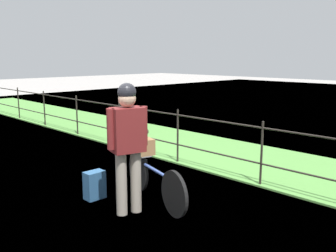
% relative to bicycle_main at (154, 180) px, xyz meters
% --- Properties ---
extents(ground_plane, '(60.00, 60.00, 0.00)m').
position_rel_bicycle_main_xyz_m(ground_plane, '(-1.11, -0.35, -0.32)').
color(ground_plane, '#9E9993').
extents(grass_strip, '(27.00, 2.40, 0.03)m').
position_rel_bicycle_main_xyz_m(grass_strip, '(-1.11, 2.75, -0.31)').
color(grass_strip, '#569342').
rests_on(grass_strip, ground).
extents(iron_fence, '(18.04, 0.04, 1.03)m').
position_rel_bicycle_main_xyz_m(iron_fence, '(-1.11, 1.62, 0.28)').
color(iron_fence, '#28231E').
rests_on(iron_fence, ground).
extents(bicycle_main, '(1.63, 0.49, 0.60)m').
position_rel_bicycle_main_xyz_m(bicycle_main, '(0.00, 0.00, 0.00)').
color(bicycle_main, black).
rests_on(bicycle_main, ground).
extents(wooden_crate, '(0.42, 0.36, 0.23)m').
position_rel_bicycle_main_xyz_m(wooden_crate, '(-0.38, 0.11, 0.39)').
color(wooden_crate, olive).
rests_on(wooden_crate, bicycle_main).
extents(terrier_dog, '(0.32, 0.21, 0.18)m').
position_rel_bicycle_main_xyz_m(terrier_dog, '(-0.36, 0.10, 0.59)').
color(terrier_dog, '#4C3D2D').
rests_on(terrier_dog, wooden_crate).
extents(cyclist_person, '(0.36, 0.52, 1.68)m').
position_rel_bicycle_main_xyz_m(cyclist_person, '(0.05, -0.48, 0.68)').
color(cyclist_person, gray).
rests_on(cyclist_person, ground).
extents(backpack_on_paving, '(0.19, 0.28, 0.40)m').
position_rel_bicycle_main_xyz_m(backpack_on_paving, '(-0.68, -0.52, -0.12)').
color(backpack_on_paving, '#28517A').
rests_on(backpack_on_paving, ground).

